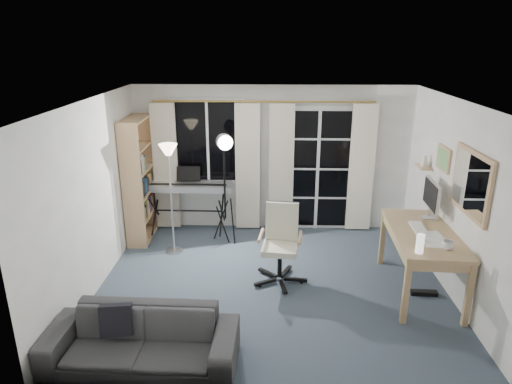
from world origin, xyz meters
TOP-DOWN VIEW (x-y plane):
  - floor at (0.00, 0.00)m, footprint 4.50×4.00m
  - window at (-1.05, 1.97)m, footprint 1.20×0.08m
  - french_door at (0.75, 1.97)m, footprint 1.32×0.09m
  - curtains at (-0.14, 1.88)m, footprint 3.60×0.07m
  - bookshelf at (-2.12, 1.48)m, footprint 0.34×0.92m
  - torchiere_lamp at (-1.48, 0.96)m, footprint 0.34×0.34m
  - keyboard_piano at (-1.37, 1.70)m, footprint 1.43×0.71m
  - studio_light at (-0.71, 1.30)m, footprint 0.39×0.40m
  - office_chair at (0.12, 0.24)m, footprint 0.71×0.72m
  - desk at (1.88, -0.06)m, footprint 0.85×1.58m
  - monitor at (2.08, 0.39)m, footprint 0.20×0.60m
  - desk_clutter at (1.80, -0.30)m, footprint 0.51×0.93m
  - mug at (1.98, -0.56)m, footprint 0.14×0.11m
  - wall_mirror at (2.22, -0.35)m, footprint 0.04×0.94m
  - framed_print at (2.23, 0.55)m, footprint 0.03×0.42m
  - wall_shelf at (2.16, 1.05)m, footprint 0.16×0.30m
  - sofa at (-1.29, -1.55)m, footprint 1.90×0.61m

SIDE VIEW (x-z plane):
  - floor at x=0.00m, z-range -0.02..0.00m
  - sofa at x=-1.29m, z-range 0.00..0.74m
  - office_chair at x=0.12m, z-range 0.09..1.14m
  - desk_clutter at x=1.80m, z-range 0.12..1.17m
  - desk at x=1.88m, z-range 0.31..1.14m
  - keyboard_piano at x=-1.37m, z-range 0.27..1.30m
  - mug at x=1.98m, z-range 0.83..0.96m
  - bookshelf at x=-2.12m, z-range -0.05..1.91m
  - french_door at x=0.75m, z-range -0.03..2.08m
  - curtains at x=-0.14m, z-range 0.03..2.16m
  - monitor at x=2.08m, z-range 0.88..1.40m
  - torchiere_lamp at x=-1.48m, z-range 0.51..2.18m
  - wall_shelf at x=2.16m, z-range 1.32..1.50m
  - studio_light at x=-0.71m, z-range 0.54..2.34m
  - window at x=-1.05m, z-range 0.80..2.20m
  - wall_mirror at x=2.22m, z-range 1.18..1.92m
  - framed_print at x=2.23m, z-range 1.44..1.76m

